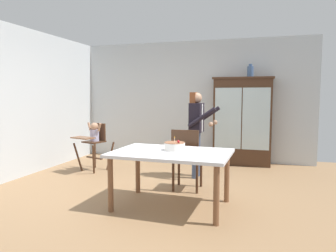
# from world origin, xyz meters

# --- Properties ---
(ground_plane) EXTENTS (6.24, 6.24, 0.00)m
(ground_plane) POSITION_xyz_m (0.00, 0.00, 0.00)
(ground_plane) COLOR #93704C
(wall_back) EXTENTS (5.32, 0.06, 2.70)m
(wall_back) POSITION_xyz_m (0.00, 2.63, 1.35)
(wall_back) COLOR silver
(wall_back) RESTS_ON ground_plane
(wall_left) EXTENTS (0.06, 5.32, 2.70)m
(wall_left) POSITION_xyz_m (-2.63, 0.00, 1.35)
(wall_left) COLOR silver
(wall_left) RESTS_ON ground_plane
(china_cabinet) EXTENTS (1.25, 0.48, 1.86)m
(china_cabinet) POSITION_xyz_m (1.14, 2.37, 0.93)
(china_cabinet) COLOR #422819
(china_cabinet) RESTS_ON ground_plane
(ceramic_vase) EXTENTS (0.13, 0.13, 0.27)m
(ceramic_vase) POSITION_xyz_m (1.28, 2.37, 1.97)
(ceramic_vase) COLOR #3D567F
(ceramic_vase) RESTS_ON china_cabinet
(high_chair_with_toddler) EXTENTS (0.72, 0.80, 0.95)m
(high_chair_with_toddler) POSITION_xyz_m (-1.60, 0.96, 0.65)
(high_chair_with_toddler) COLOR #422819
(high_chair_with_toddler) RESTS_ON ground_plane
(adult_person) EXTENTS (0.51, 0.49, 1.53)m
(adult_person) POSITION_xyz_m (0.42, 1.04, 0.97)
(adult_person) COLOR #3D4C6B
(adult_person) RESTS_ON ground_plane
(dining_table) EXTENTS (1.56, 1.07, 0.74)m
(dining_table) POSITION_xyz_m (0.41, -0.54, 0.65)
(dining_table) COLOR silver
(dining_table) RESTS_ON ground_plane
(birthday_cake) EXTENTS (0.28, 0.28, 0.19)m
(birthday_cake) POSITION_xyz_m (0.42, -0.43, 0.79)
(birthday_cake) COLOR white
(birthday_cake) RESTS_ON dining_table
(dining_chair_far_side) EXTENTS (0.45, 0.45, 0.96)m
(dining_chair_far_side) POSITION_xyz_m (0.44, 0.18, 0.56)
(dining_chair_far_side) COLOR #422819
(dining_chair_far_side) RESTS_ON ground_plane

